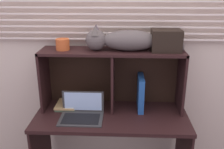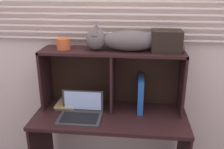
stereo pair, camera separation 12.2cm
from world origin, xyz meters
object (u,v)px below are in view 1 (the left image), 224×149
Objects in this scene: binder_upright at (141,93)px; book_stack at (67,105)px; cat at (122,40)px; small_basket at (63,44)px; storage_box at (166,40)px; laptop at (82,113)px.

binder_upright is 0.66m from book_stack.
cat is 0.48m from binder_upright.
small_basket is at bearing -156.90° from book_stack.
small_basket is (-0.00, -0.00, 0.55)m from book_stack.
cat is 0.48m from small_basket.
cat is 3.36× the size of storage_box.
small_basket is at bearing 180.00° from binder_upright.
binder_upright is at bearing 180.00° from storage_box.
book_stack is at bearing 23.10° from small_basket.
small_basket is (-0.65, 0.00, 0.42)m from binder_upright.
small_basket is 0.83m from storage_box.
storage_box reaches higher than book_stack.
book_stack is 0.55m from small_basket.
laptop is 0.24m from book_stack.
book_stack is 0.96× the size of storage_box.
book_stack is (-0.16, 0.18, -0.02)m from laptop.
cat is at bearing -0.10° from book_stack.
small_basket is at bearing 180.00° from cat.
cat is at bearing -180.00° from storage_box.
storage_box is (0.83, -0.00, 0.59)m from book_stack.
cat reaches higher than small_basket.
small_basket reaches higher than laptop.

